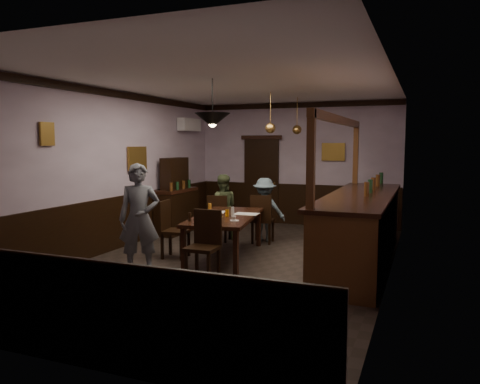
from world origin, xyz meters
The scene contains 31 objects.
room centered at (0.00, 0.00, 1.50)m, with size 5.01×8.01×3.01m.
dining_table centered at (-0.28, 0.22, 0.69)m, with size 1.36×2.34×0.75m.
chair_far_left centered at (-0.93, 1.39, 0.52)m, with size 0.47×0.47×0.96m.
chair_far_right centered at (-0.05, 1.54, 0.54)m, with size 0.47×0.47×0.99m.
chair_near centered at (-0.04, -1.08, 0.56)m, with size 0.45×0.45×1.02m.
chair_side centered at (-1.16, -0.13, 0.55)m, with size 0.49×0.49×1.01m.
person_standing centered at (-1.10, -1.19, 0.85)m, with size 0.62×0.41×1.71m, color slate.
person_seated_left centered at (-0.98, 1.67, 0.68)m, with size 0.66×0.52×1.36m, color #485633.
person_seated_right centered at (-0.09, 1.82, 0.65)m, with size 0.84×0.48×1.30m, color slate.
newspaper_left centered at (-0.63, 0.48, 0.75)m, with size 0.42×0.30×0.01m, color silver.
newspaper_right centered at (0.02, 0.49, 0.75)m, with size 0.42×0.30×0.01m, color silver.
napkin centered at (-0.32, -0.03, 0.75)m, with size 0.15×0.15×0.00m, color #F4DD59.
saucer centered at (0.10, -0.27, 0.76)m, with size 0.15×0.15×0.01m, color white.
coffee_cup centered at (0.10, -0.30, 0.80)m, with size 0.08×0.08×0.07m, color white.
pastry_plate centered at (-0.22, -0.32, 0.76)m, with size 0.22×0.22×0.01m, color white.
pastry_ring_a centered at (-0.25, -0.36, 0.79)m, with size 0.13×0.13×0.04m, color #C68C47.
pastry_ring_b centered at (-0.23, -0.29, 0.79)m, with size 0.13×0.13×0.04m, color #C68C47.
soda_can centered at (-0.19, 0.11, 0.81)m, with size 0.07×0.07×0.12m, color orange.
beer_glass centered at (-0.57, 0.21, 0.85)m, with size 0.06×0.06×0.20m, color #BF721E.
water_glass centered at (-0.15, 0.25, 0.82)m, with size 0.06×0.06×0.15m, color silver.
pepper_mill centered at (-0.56, -0.56, 0.82)m, with size 0.04×0.04×0.14m, color black.
sideboard centered at (-2.21, 1.93, 0.67)m, with size 0.46×1.27×1.68m.
bar_counter centered at (1.99, 0.69, 0.62)m, with size 1.02×4.38×2.45m.
door_back centered at (-0.90, 3.95, 1.05)m, with size 0.90×0.06×2.10m, color black.
ac_unit centered at (-2.38, 2.90, 2.45)m, with size 0.20×0.85×0.30m.
picture_left_small centered at (-2.46, -1.60, 2.15)m, with size 0.04×0.28×0.36m.
picture_left_large centered at (-2.46, 0.80, 1.70)m, with size 0.04×0.62×0.48m.
picture_back centered at (0.90, 3.96, 1.80)m, with size 0.55×0.04×0.42m.
pendant_iron centered at (-0.14, -0.57, 2.36)m, with size 0.56×0.56×0.75m.
pendant_brass_mid centered at (0.10, 1.58, 2.30)m, with size 0.20×0.20×0.81m.
pendant_brass_far centered at (0.30, 2.85, 2.30)m, with size 0.20×0.20×0.81m.
Camera 1 is at (2.96, -7.20, 2.01)m, focal length 35.00 mm.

